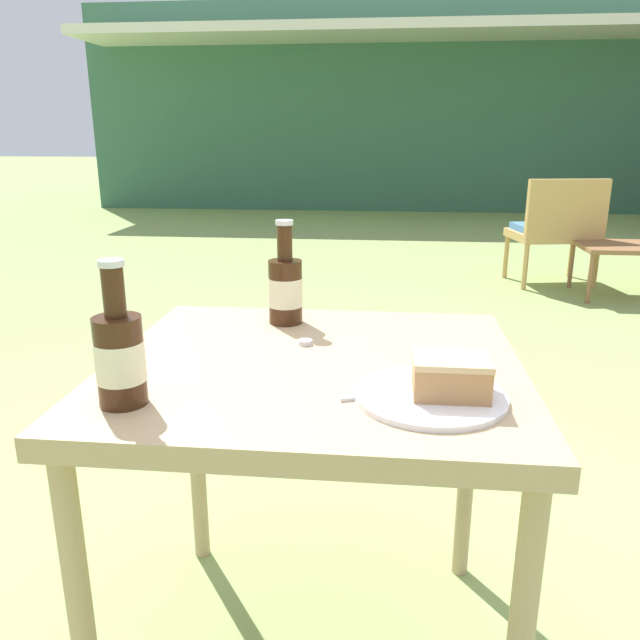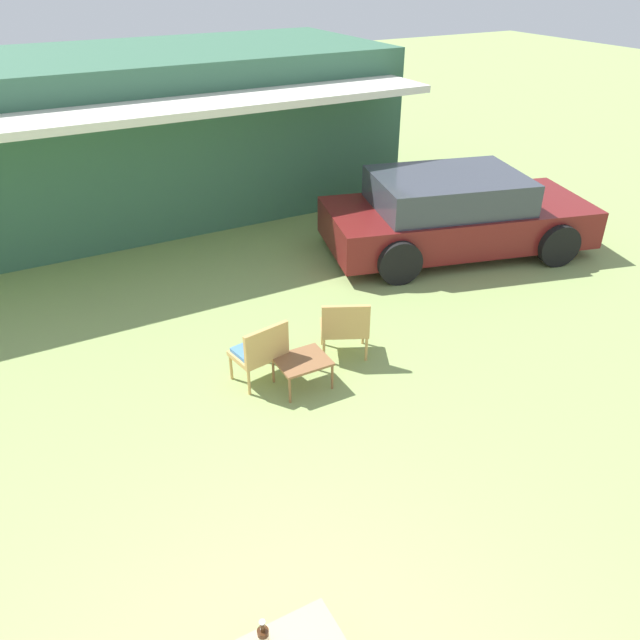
{
  "view_description": "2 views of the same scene",
  "coord_description": "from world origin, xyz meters",
  "px_view_note": "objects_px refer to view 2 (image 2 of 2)",
  "views": [
    {
      "loc": [
        0.13,
        -1.09,
        1.09
      ],
      "look_at": [
        0.0,
        0.1,
        0.74
      ],
      "focal_mm": 35.0,
      "sensor_mm": 36.0,
      "label": 1
    },
    {
      "loc": [
        -0.89,
        -1.97,
        4.46
      ],
      "look_at": [
        1.95,
        3.26,
        0.9
      ],
      "focal_mm": 35.0,
      "sensor_mm": 36.0,
      "label": 2
    }
  ],
  "objects_px": {
    "parked_car": "(454,214)",
    "cola_bottle_near": "(263,636)",
    "wicker_chair_cushioned": "(260,350)",
    "garden_side_table": "(302,362)",
    "wicker_chair_plain": "(345,326)"
  },
  "relations": [
    {
      "from": "parked_car",
      "to": "cola_bottle_near",
      "type": "xyz_separation_m",
      "value": [
        -5.85,
        -5.36,
        0.12
      ]
    },
    {
      "from": "parked_car",
      "to": "wicker_chair_cushioned",
      "type": "distance_m",
      "value": 4.78
    },
    {
      "from": "parked_car",
      "to": "wicker_chair_plain",
      "type": "xyz_separation_m",
      "value": [
        -3.24,
        -1.94,
        -0.21
      ]
    },
    {
      "from": "cola_bottle_near",
      "to": "parked_car",
      "type": "bearing_deg",
      "value": 42.49
    },
    {
      "from": "parked_car",
      "to": "wicker_chair_cushioned",
      "type": "xyz_separation_m",
      "value": [
        -4.38,
        -1.92,
        -0.21
      ]
    },
    {
      "from": "wicker_chair_cushioned",
      "to": "garden_side_table",
      "type": "height_order",
      "value": "wicker_chair_cushioned"
    },
    {
      "from": "wicker_chair_cushioned",
      "to": "garden_side_table",
      "type": "distance_m",
      "value": 0.51
    },
    {
      "from": "wicker_chair_cushioned",
      "to": "cola_bottle_near",
      "type": "bearing_deg",
      "value": 56.61
    },
    {
      "from": "parked_car",
      "to": "wicker_chair_cushioned",
      "type": "height_order",
      "value": "parked_car"
    },
    {
      "from": "parked_car",
      "to": "wicker_chair_plain",
      "type": "distance_m",
      "value": 3.78
    },
    {
      "from": "wicker_chair_plain",
      "to": "garden_side_table",
      "type": "height_order",
      "value": "wicker_chair_plain"
    },
    {
      "from": "wicker_chair_cushioned",
      "to": "cola_bottle_near",
      "type": "xyz_separation_m",
      "value": [
        -1.47,
        -3.44,
        0.33
      ]
    },
    {
      "from": "parked_car",
      "to": "garden_side_table",
      "type": "height_order",
      "value": "parked_car"
    },
    {
      "from": "parked_car",
      "to": "wicker_chair_cushioned",
      "type": "relative_size",
      "value": 5.92
    },
    {
      "from": "wicker_chair_cushioned",
      "to": "cola_bottle_near",
      "type": "distance_m",
      "value": 3.75
    }
  ]
}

